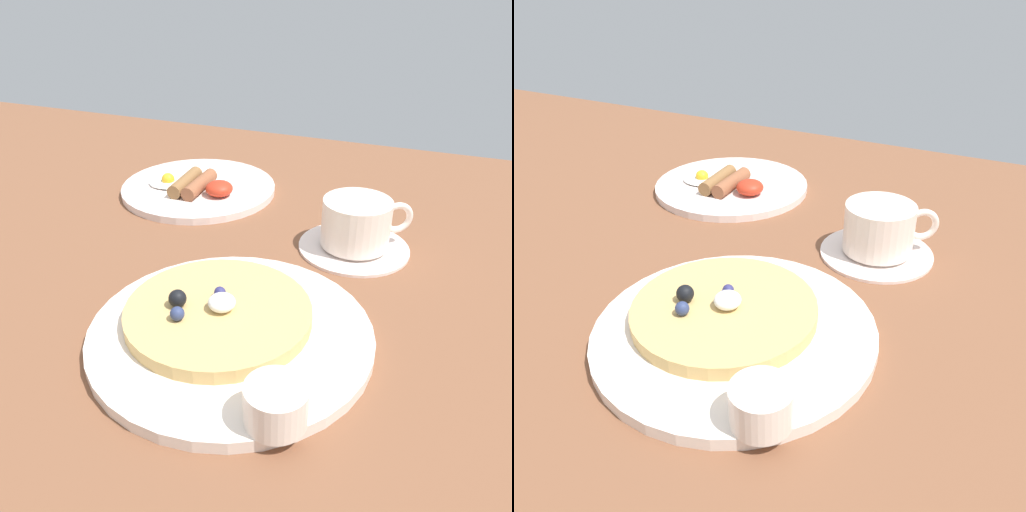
# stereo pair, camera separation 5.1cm
# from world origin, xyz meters

# --- Properties ---
(ground_plane) EXTENTS (2.07, 1.12, 0.03)m
(ground_plane) POSITION_xyz_m (0.00, 0.00, -0.01)
(ground_plane) COLOR brown
(pancake_plate) EXTENTS (0.27, 0.27, 0.01)m
(pancake_plate) POSITION_xyz_m (0.06, -0.07, 0.01)
(pancake_plate) COLOR white
(pancake_plate) RESTS_ON ground_plane
(pancake_with_berries) EXTENTS (0.18, 0.18, 0.03)m
(pancake_with_berries) POSITION_xyz_m (0.04, -0.06, 0.02)
(pancake_with_berries) COLOR tan
(pancake_with_berries) RESTS_ON pancake_plate
(syrup_ramekin) EXTENTS (0.05, 0.05, 0.03)m
(syrup_ramekin) POSITION_xyz_m (0.14, -0.16, 0.03)
(syrup_ramekin) COLOR white
(syrup_ramekin) RESTS_ON pancake_plate
(breakfast_plate) EXTENTS (0.23, 0.23, 0.01)m
(breakfast_plate) POSITION_xyz_m (-0.13, 0.24, 0.01)
(breakfast_plate) COLOR white
(breakfast_plate) RESTS_ON ground_plane
(fried_breakfast) EXTENTS (0.14, 0.08, 0.02)m
(fried_breakfast) POSITION_xyz_m (-0.12, 0.22, 0.02)
(fried_breakfast) COLOR brown
(fried_breakfast) RESTS_ON breakfast_plate
(coffee_saucer) EXTENTS (0.14, 0.14, 0.01)m
(coffee_saucer) POSITION_xyz_m (0.13, 0.14, 0.00)
(coffee_saucer) COLOR white
(coffee_saucer) RESTS_ON ground_plane
(coffee_cup) EXTENTS (0.11, 0.08, 0.06)m
(coffee_cup) POSITION_xyz_m (0.13, 0.15, 0.04)
(coffee_cup) COLOR white
(coffee_cup) RESTS_ON coffee_saucer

